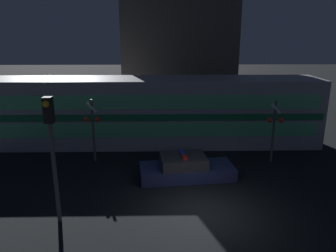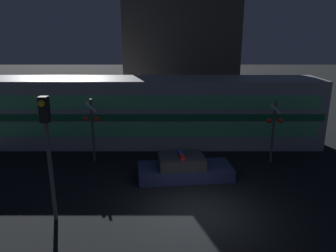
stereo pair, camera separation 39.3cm
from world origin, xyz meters
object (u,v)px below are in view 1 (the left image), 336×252
object	(u,v)px
police_car	(186,169)
traffic_light_corner	(52,141)
train	(153,111)
crossing_signal_near	(274,126)

from	to	relation	value
police_car	traffic_light_corner	size ratio (longest dim) A/B	0.99
train	police_car	xyz separation A→B (m)	(1.67, -5.08, -1.61)
train	police_car	bearing A→B (deg)	-71.86
police_car	traffic_light_corner	bearing A→B (deg)	-149.52
train	crossing_signal_near	bearing A→B (deg)	-26.81
crossing_signal_near	traffic_light_corner	world-z (taller)	traffic_light_corner
police_car	traffic_light_corner	world-z (taller)	traffic_light_corner
train	traffic_light_corner	bearing A→B (deg)	-110.61
traffic_light_corner	crossing_signal_near	bearing A→B (deg)	29.70
traffic_light_corner	train	bearing A→B (deg)	69.39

